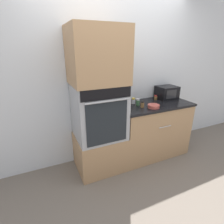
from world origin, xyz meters
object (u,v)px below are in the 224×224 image
(condiment_jar_near, at_px, (142,104))
(condiment_jar_mid, at_px, (138,102))
(condiment_jar_far, at_px, (156,97))
(bowl, at_px, (154,106))
(condiment_jar_back, at_px, (133,101))
(microwave, at_px, (167,92))
(knife_block, at_px, (123,98))
(wall_oven, at_px, (99,111))

(condiment_jar_near, distance_m, condiment_jar_mid, 0.10)
(condiment_jar_far, bearing_deg, condiment_jar_mid, -161.61)
(bowl, relative_size, condiment_jar_back, 1.87)
(bowl, relative_size, condiment_jar_mid, 1.59)
(condiment_jar_mid, bearing_deg, microwave, 11.70)
(microwave, bearing_deg, knife_block, 176.71)
(wall_oven, xyz_separation_m, condiment_jar_far, (1.09, 0.16, 0.03))
(condiment_jar_near, xyz_separation_m, condiment_jar_back, (-0.03, 0.20, -0.00))
(wall_oven, distance_m, condiment_jar_near, 0.66)
(condiment_jar_back, bearing_deg, condiment_jar_far, 5.19)
(condiment_jar_near, bearing_deg, condiment_jar_back, 99.33)
(wall_oven, height_order, condiment_jar_near, wall_oven)
(condiment_jar_near, relative_size, condiment_jar_mid, 0.88)
(knife_block, distance_m, condiment_jar_far, 0.60)
(wall_oven, height_order, microwave, wall_oven)
(knife_block, xyz_separation_m, condiment_jar_near, (0.17, -0.28, -0.05))
(knife_block, bearing_deg, condiment_jar_mid, -51.08)
(bowl, xyz_separation_m, condiment_jar_near, (-0.14, 0.09, 0.02))
(wall_oven, distance_m, condiment_jar_mid, 0.64)
(condiment_jar_far, bearing_deg, microwave, -3.10)
(knife_block, xyz_separation_m, condiment_jar_back, (0.13, -0.08, -0.05))
(condiment_jar_far, xyz_separation_m, condiment_jar_back, (-0.47, -0.04, 0.01))
(microwave, xyz_separation_m, knife_block, (-0.82, 0.05, -0.01))
(wall_oven, relative_size, knife_block, 3.30)
(knife_block, distance_m, condiment_jar_near, 0.33)
(condiment_jar_mid, bearing_deg, knife_block, 128.92)
(condiment_jar_near, height_order, condiment_jar_far, condiment_jar_near)
(condiment_jar_near, height_order, condiment_jar_back, condiment_jar_near)
(condiment_jar_mid, height_order, condiment_jar_far, condiment_jar_mid)
(condiment_jar_far, bearing_deg, condiment_jar_back, -174.81)
(condiment_jar_far, height_order, condiment_jar_back, condiment_jar_back)
(wall_oven, relative_size, microwave, 2.27)
(wall_oven, relative_size, condiment_jar_near, 8.02)
(wall_oven, bearing_deg, knife_block, 22.10)
(microwave, distance_m, condiment_jar_mid, 0.68)
(bowl, bearing_deg, condiment_jar_far, 48.53)
(wall_oven, bearing_deg, microwave, 6.60)
(condiment_jar_far, distance_m, condiment_jar_back, 0.47)
(microwave, relative_size, knife_block, 1.45)
(condiment_jar_near, bearing_deg, knife_block, 120.59)
(wall_oven, height_order, condiment_jar_far, wall_oven)
(wall_oven, distance_m, condiment_jar_back, 0.63)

